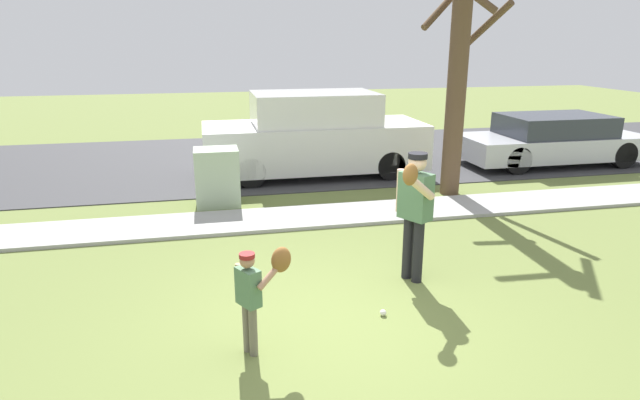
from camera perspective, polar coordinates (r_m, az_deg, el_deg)
The scene contains 10 objects.
ground_plane at distance 9.30m, azimuth -3.80°, elevation -2.33°, with size 48.00×48.00×0.00m, color olive.
sidewalk_strip at distance 9.38m, azimuth -3.89°, elevation -1.96°, with size 36.00×1.20×0.06m, color #A3A39E.
road_surface at distance 14.18m, azimuth -6.87°, elevation 4.34°, with size 36.00×6.80×0.02m, color #38383A.
person_adult at distance 6.82m, azimuth 10.02°, elevation -0.36°, with size 0.60×0.83×1.70m.
person_child at distance 5.33m, azimuth -6.83°, elevation -9.13°, with size 0.59×0.34×1.12m.
baseball at distance 6.30m, azimuth 6.74°, elevation -11.84°, with size 0.07×0.07×0.07m, color white.
utility_cabinet at distance 10.27m, azimuth -10.90°, elevation 2.41°, with size 0.81×0.67×1.09m, color #9EB293.
street_tree_near at distance 10.88m, azimuth 14.58°, elevation 14.16°, with size 1.85×1.88×4.95m.
parked_van_white at distance 12.32m, azimuth -0.62°, elevation 6.80°, with size 5.00×1.95×1.88m.
parked_sedan_silver at distance 14.63m, azimuth 23.53°, elevation 5.89°, with size 4.60×1.80×1.23m.
Camera 1 is at (-1.25, -5.20, 3.05)m, focal length 30.03 mm.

